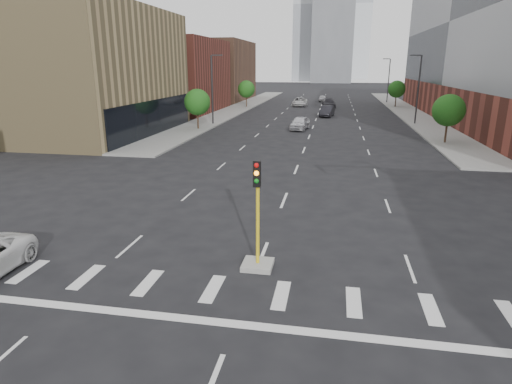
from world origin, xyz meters
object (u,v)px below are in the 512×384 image
(car_distant, at_px, (323,98))
(car_deep_right, at_px, (329,103))
(car_far_left, at_px, (300,102))
(median_traffic_signal, at_px, (258,245))
(car_mid_right, at_px, (327,111))
(car_near_left, at_px, (300,123))

(car_distant, bearing_deg, car_deep_right, -86.78)
(car_far_left, bearing_deg, car_distant, 69.85)
(median_traffic_signal, relative_size, car_deep_right, 0.77)
(median_traffic_signal, relative_size, car_mid_right, 0.87)
(car_far_left, relative_size, car_deep_right, 1.03)
(car_mid_right, distance_m, car_distant, 28.53)
(car_near_left, relative_size, car_mid_right, 0.95)
(car_deep_right, bearing_deg, car_far_left, 151.01)
(car_far_left, xyz_separation_m, car_distant, (4.02, 11.53, -0.13))
(car_mid_right, bearing_deg, car_far_left, 115.63)
(median_traffic_signal, distance_m, car_mid_right, 53.39)
(car_deep_right, bearing_deg, car_near_left, -100.43)
(median_traffic_signal, relative_size, car_far_left, 0.75)
(car_mid_right, xyz_separation_m, car_far_left, (-5.63, 16.95, -0.01))
(median_traffic_signal, bearing_deg, car_far_left, 93.36)
(median_traffic_signal, xyz_separation_m, car_mid_right, (1.50, 53.37, -0.14))
(median_traffic_signal, relative_size, car_distant, 1.09)
(car_near_left, distance_m, car_mid_right, 15.27)
(car_mid_right, relative_size, car_far_left, 0.86)
(car_mid_right, bearing_deg, median_traffic_signal, -84.36)
(car_mid_right, height_order, car_distant, car_mid_right)
(car_far_left, height_order, car_deep_right, car_deep_right)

